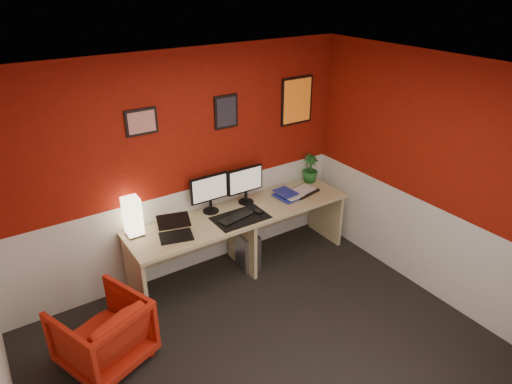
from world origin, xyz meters
name	(u,v)px	position (x,y,z in m)	size (l,w,h in m)	color
ground	(274,363)	(0.00, 0.00, 0.00)	(4.00, 3.50, 0.01)	black
ceiling	(281,84)	(0.00, 0.00, 2.50)	(4.00, 3.50, 0.01)	white
wall_back	(181,170)	(0.00, 1.75, 1.25)	(4.00, 0.01, 2.50)	maroon
wall_right	(440,184)	(2.00, 0.00, 1.25)	(0.01, 3.50, 2.50)	maroon
wainscot_back	(186,231)	(0.00, 1.75, 0.50)	(4.00, 0.01, 1.00)	silver
wainscot_right	(427,248)	(2.00, 0.00, 0.50)	(0.01, 3.50, 1.00)	silver
desk	(242,240)	(0.54, 1.41, 0.36)	(2.60, 0.65, 0.73)	tan
shoji_lamp	(133,218)	(-0.62, 1.60, 0.93)	(0.16, 0.16, 0.40)	#FFE5B2
laptop	(175,228)	(-0.29, 1.33, 0.84)	(0.33, 0.23, 0.22)	black
monitor_left	(210,188)	(0.26, 1.61, 1.02)	(0.45, 0.06, 0.58)	black
monitor_right	(246,180)	(0.71, 1.58, 1.02)	(0.45, 0.06, 0.58)	black
desk_mat	(240,218)	(0.46, 1.31, 0.73)	(0.60, 0.38, 0.01)	black
keyboard	(236,217)	(0.42, 1.32, 0.74)	(0.42, 0.14, 0.02)	black
mouse	(258,212)	(0.68, 1.28, 0.75)	(0.06, 0.10, 0.03)	black
book_bottom	(279,200)	(1.06, 1.40, 0.74)	(0.22, 0.29, 0.03)	#222E9C
book_middle	(282,197)	(1.10, 1.41, 0.77)	(0.22, 0.31, 0.02)	silver
book_top	(279,195)	(1.07, 1.43, 0.79)	(0.20, 0.27, 0.03)	#222E9C
zen_tray	(303,191)	(1.43, 1.42, 0.74)	(0.35, 0.25, 0.03)	black
potted_plant	(310,169)	(1.70, 1.63, 0.91)	(0.20, 0.20, 0.36)	#19591E
pc_tower	(245,247)	(0.60, 1.44, 0.23)	(0.20, 0.45, 0.45)	#99999E
armchair	(103,333)	(-1.23, 0.86, 0.32)	(0.68, 0.70, 0.63)	red
art_left	(141,122)	(-0.37, 1.74, 1.85)	(0.32, 0.02, 0.26)	red
art_center	(226,112)	(0.56, 1.74, 1.80)	(0.28, 0.02, 0.36)	black
art_right	(297,101)	(1.52, 1.74, 1.78)	(0.44, 0.02, 0.56)	orange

